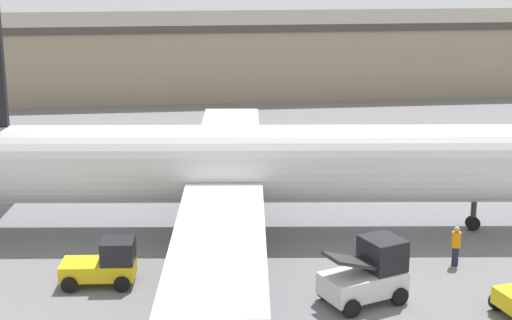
# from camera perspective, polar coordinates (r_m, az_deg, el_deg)

# --- Properties ---
(ground_plane) EXTENTS (400.00, 400.00, 0.00)m
(ground_plane) POSITION_cam_1_polar(r_m,az_deg,el_deg) (39.69, 0.00, -5.14)
(ground_plane) COLOR slate
(terminal_building) EXTENTS (83.62, 17.85, 7.16)m
(terminal_building) POSITION_cam_1_polar(r_m,az_deg,el_deg) (82.19, 5.66, 7.90)
(terminal_building) COLOR gray
(terminal_building) RESTS_ON ground_plane
(airplane) EXTENTS (37.91, 32.23, 12.35)m
(airplane) POSITION_cam_1_polar(r_m,az_deg,el_deg) (38.65, -1.49, -0.36)
(airplane) COLOR silver
(airplane) RESTS_ON ground_plane
(ground_crew_worker) EXTENTS (0.41, 0.41, 1.85)m
(ground_crew_worker) POSITION_cam_1_polar(r_m,az_deg,el_deg) (36.20, 14.34, -6.00)
(ground_crew_worker) COLOR #1E2338
(ground_crew_worker) RESTS_ON ground_plane
(belt_loader_truck) EXTENTS (3.71, 3.04, 2.55)m
(belt_loader_truck) POSITION_cam_1_polar(r_m,az_deg,el_deg) (31.97, 8.19, -8.15)
(belt_loader_truck) COLOR silver
(belt_loader_truck) RESTS_ON ground_plane
(pushback_tug) EXTENTS (3.21, 2.07, 1.99)m
(pushback_tug) POSITION_cam_1_polar(r_m,az_deg,el_deg) (33.84, -10.93, -7.42)
(pushback_tug) COLOR yellow
(pushback_tug) RESTS_ON ground_plane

